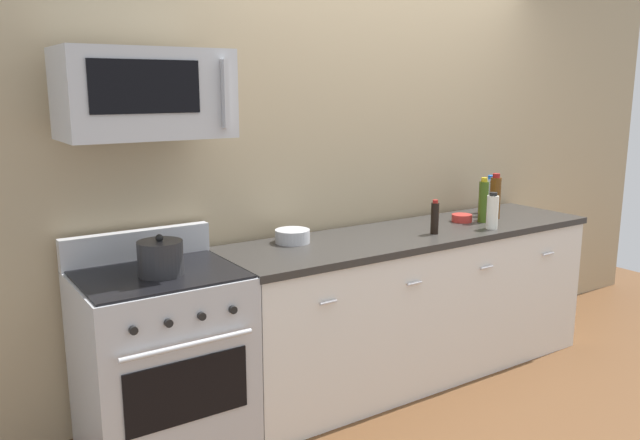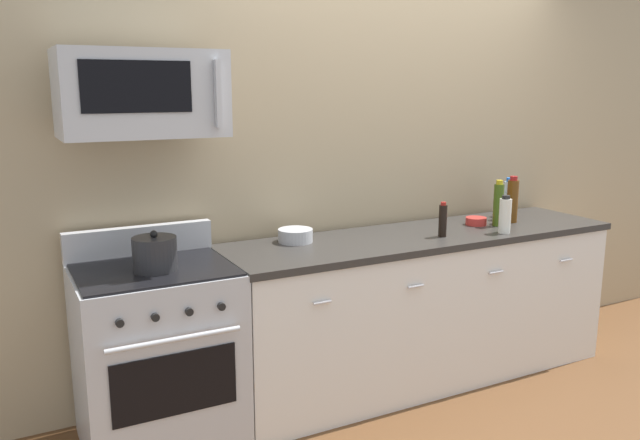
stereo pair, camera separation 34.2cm
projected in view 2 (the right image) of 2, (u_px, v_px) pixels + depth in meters
ground_plane at (419, 376)px, 4.02m from camera, size 6.69×6.69×0.00m
back_wall at (388, 155)px, 4.10m from camera, size 5.58×0.10×2.70m
counter_unit at (422, 306)px, 3.93m from camera, size 2.49×0.66×0.92m
range_oven at (158, 355)px, 3.20m from camera, size 0.76×0.69×1.07m
microwave at (141, 94)px, 2.98m from camera, size 0.74×0.44×0.40m
bottle_hot_sauce_red at (501, 205)px, 4.33m from camera, size 0.05×0.05×0.16m
bottle_olive_oil at (498, 204)px, 4.02m from camera, size 0.06×0.06×0.29m
bottle_wine_amber at (512, 200)px, 4.13m from camera, size 0.07×0.07×0.30m
bottle_water_clear at (509, 199)px, 4.23m from camera, size 0.07×0.07×0.27m
bottle_vinegar_white at (505, 215)px, 3.83m from camera, size 0.07×0.07×0.23m
bottle_soy_sauce_dark at (443, 220)px, 3.73m from camera, size 0.05×0.05×0.21m
bowl_steel_prep at (295, 235)px, 3.62m from camera, size 0.20×0.20×0.07m
bowl_red_small at (476, 221)px, 4.07m from camera, size 0.13×0.13×0.05m
stockpot at (155, 254)px, 3.04m from camera, size 0.21×0.21×0.19m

